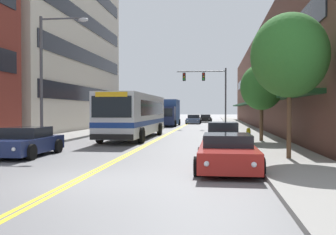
{
  "coord_description": "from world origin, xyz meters",
  "views": [
    {
      "loc": [
        4.02,
        -10.33,
        2.08
      ],
      "look_at": [
        -0.34,
        24.28,
        1.36
      ],
      "focal_mm": 40.0,
      "sensor_mm": 36.0,
      "label": 1
    }
  ],
  "objects_px": {
    "car_champagne_parked_left_mid": "(143,122)",
    "street_tree_right_mid": "(262,87)",
    "car_navy_parked_left_near": "(26,142)",
    "street_lamp_left_near": "(49,68)",
    "car_red_parked_right_foreground": "(227,153)",
    "traffic_signal_mast": "(209,86)",
    "city_bus": "(135,114)",
    "car_silver_parked_right_mid": "(223,136)",
    "box_truck": "(168,113)",
    "street_tree_right_near": "(289,56)",
    "car_slate_blue_moving_lead": "(194,120)",
    "fire_hydrant": "(248,135)",
    "car_black_moving_second": "(206,119)"
  },
  "relations": [
    {
      "from": "city_bus",
      "to": "traffic_signal_mast",
      "type": "xyz_separation_m",
      "value": [
        5.16,
        15.95,
        3.05
      ]
    },
    {
      "from": "city_bus",
      "to": "street_lamp_left_near",
      "type": "bearing_deg",
      "value": -111.53
    },
    {
      "from": "car_red_parked_right_foreground",
      "to": "traffic_signal_mast",
      "type": "relative_size",
      "value": 0.71
    },
    {
      "from": "box_truck",
      "to": "street_lamp_left_near",
      "type": "height_order",
      "value": "street_lamp_left_near"
    },
    {
      "from": "car_silver_parked_right_mid",
      "to": "box_truck",
      "type": "distance_m",
      "value": 28.17
    },
    {
      "from": "city_bus",
      "to": "car_navy_parked_left_near",
      "type": "bearing_deg",
      "value": -103.31
    },
    {
      "from": "car_navy_parked_left_near",
      "to": "car_red_parked_right_foreground",
      "type": "relative_size",
      "value": 0.9
    },
    {
      "from": "car_navy_parked_left_near",
      "to": "street_lamp_left_near",
      "type": "xyz_separation_m",
      "value": [
        -0.43,
        3.34,
        3.72
      ]
    },
    {
      "from": "car_champagne_parked_left_mid",
      "to": "street_lamp_left_near",
      "type": "bearing_deg",
      "value": -91.31
    },
    {
      "from": "street_tree_right_near",
      "to": "car_navy_parked_left_near",
      "type": "bearing_deg",
      "value": 177.2
    },
    {
      "from": "street_tree_right_mid",
      "to": "car_slate_blue_moving_lead",
      "type": "bearing_deg",
      "value": 100.73
    },
    {
      "from": "street_tree_right_near",
      "to": "car_silver_parked_right_mid",
      "type": "bearing_deg",
      "value": 116.83
    },
    {
      "from": "car_slate_blue_moving_lead",
      "to": "city_bus",
      "type": "bearing_deg",
      "value": -95.26
    },
    {
      "from": "car_red_parked_right_foreground",
      "to": "traffic_signal_mast",
      "type": "height_order",
      "value": "traffic_signal_mast"
    },
    {
      "from": "box_truck",
      "to": "street_tree_right_mid",
      "type": "xyz_separation_m",
      "value": [
        8.89,
        -23.79,
        1.8
      ]
    },
    {
      "from": "car_navy_parked_left_near",
      "to": "car_slate_blue_moving_lead",
      "type": "relative_size",
      "value": 0.91
    },
    {
      "from": "traffic_signal_mast",
      "to": "street_lamp_left_near",
      "type": "xyz_separation_m",
      "value": [
        -8.21,
        -23.7,
        -0.5
      ]
    },
    {
      "from": "car_red_parked_right_foreground",
      "to": "street_tree_right_mid",
      "type": "bearing_deg",
      "value": 77.16
    },
    {
      "from": "city_bus",
      "to": "car_black_moving_second",
      "type": "height_order",
      "value": "city_bus"
    },
    {
      "from": "car_navy_parked_left_near",
      "to": "street_lamp_left_near",
      "type": "distance_m",
      "value": 5.02
    },
    {
      "from": "street_tree_right_near",
      "to": "street_tree_right_mid",
      "type": "relative_size",
      "value": 1.2
    },
    {
      "from": "fire_hydrant",
      "to": "traffic_signal_mast",
      "type": "bearing_deg",
      "value": 97.14
    },
    {
      "from": "car_silver_parked_right_mid",
      "to": "car_red_parked_right_foreground",
      "type": "bearing_deg",
      "value": -89.9
    },
    {
      "from": "city_bus",
      "to": "car_navy_parked_left_near",
      "type": "height_order",
      "value": "city_bus"
    },
    {
      "from": "car_champagne_parked_left_mid",
      "to": "street_tree_right_mid",
      "type": "distance_m",
      "value": 22.13
    },
    {
      "from": "car_champagne_parked_left_mid",
      "to": "fire_hydrant",
      "type": "distance_m",
      "value": 23.01
    },
    {
      "from": "traffic_signal_mast",
      "to": "fire_hydrant",
      "type": "distance_m",
      "value": 21.35
    },
    {
      "from": "box_truck",
      "to": "street_tree_right_mid",
      "type": "distance_m",
      "value": 25.46
    },
    {
      "from": "city_bus",
      "to": "car_silver_parked_right_mid",
      "type": "distance_m",
      "value": 9.24
    },
    {
      "from": "city_bus",
      "to": "box_truck",
      "type": "xyz_separation_m",
      "value": [
        -0.18,
        20.7,
        -0.09
      ]
    },
    {
      "from": "car_black_moving_second",
      "to": "street_tree_right_mid",
      "type": "xyz_separation_m",
      "value": [
        4.45,
        -38.87,
        2.89
      ]
    },
    {
      "from": "car_slate_blue_moving_lead",
      "to": "car_black_moving_second",
      "type": "xyz_separation_m",
      "value": [
        1.6,
        6.96,
        -0.02
      ]
    },
    {
      "from": "box_truck",
      "to": "fire_hydrant",
      "type": "xyz_separation_m",
      "value": [
        7.95,
        -25.51,
        -1.11
      ]
    },
    {
      "from": "car_silver_parked_right_mid",
      "to": "street_tree_right_mid",
      "type": "height_order",
      "value": "street_tree_right_mid"
    },
    {
      "from": "car_champagne_parked_left_mid",
      "to": "car_black_moving_second",
      "type": "xyz_separation_m",
      "value": [
        6.77,
        20.01,
        -0.0
      ]
    },
    {
      "from": "car_black_moving_second",
      "to": "street_tree_right_near",
      "type": "bearing_deg",
      "value": -84.59
    },
    {
      "from": "city_bus",
      "to": "car_silver_parked_right_mid",
      "type": "height_order",
      "value": "city_bus"
    },
    {
      "from": "city_bus",
      "to": "car_champagne_parked_left_mid",
      "type": "height_order",
      "value": "city_bus"
    },
    {
      "from": "city_bus",
      "to": "car_slate_blue_moving_lead",
      "type": "height_order",
      "value": "city_bus"
    },
    {
      "from": "street_tree_right_near",
      "to": "street_tree_right_mid",
      "type": "distance_m",
      "value": 8.59
    },
    {
      "from": "car_black_moving_second",
      "to": "street_lamp_left_near",
      "type": "bearing_deg",
      "value": -99.53
    },
    {
      "from": "car_silver_parked_right_mid",
      "to": "traffic_signal_mast",
      "type": "relative_size",
      "value": 0.69
    },
    {
      "from": "city_bus",
      "to": "traffic_signal_mast",
      "type": "distance_m",
      "value": 17.04
    },
    {
      "from": "box_truck",
      "to": "car_black_moving_second",
      "type": "bearing_deg",
      "value": 73.6
    },
    {
      "from": "street_tree_right_mid",
      "to": "fire_hydrant",
      "type": "relative_size",
      "value": 5.45
    },
    {
      "from": "street_lamp_left_near",
      "to": "street_tree_right_near",
      "type": "relative_size",
      "value": 1.24
    },
    {
      "from": "car_navy_parked_left_near",
      "to": "car_slate_blue_moving_lead",
      "type": "bearing_deg",
      "value": 82.47
    },
    {
      "from": "car_silver_parked_right_mid",
      "to": "street_tree_right_mid",
      "type": "bearing_deg",
      "value": 55.89
    },
    {
      "from": "street_tree_right_near",
      "to": "city_bus",
      "type": "bearing_deg",
      "value": 126.91
    },
    {
      "from": "box_truck",
      "to": "street_tree_right_near",
      "type": "distance_m",
      "value": 33.65
    }
  ]
}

